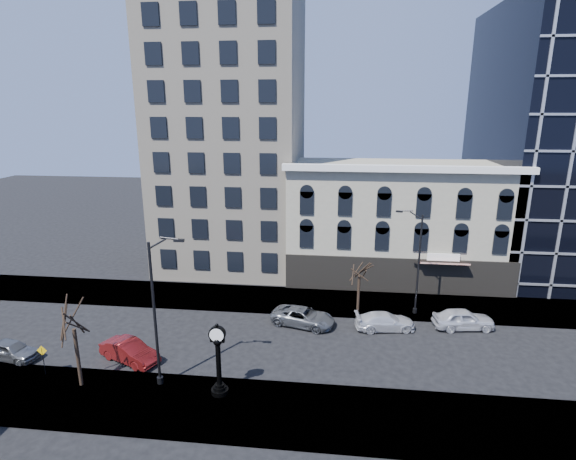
# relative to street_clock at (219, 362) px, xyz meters

# --- Properties ---
(ground) EXTENTS (160.00, 160.00, 0.00)m
(ground) POSITION_rel_street_clock_xyz_m (1.13, 6.69, -2.30)
(ground) COLOR black
(ground) RESTS_ON ground
(sidewalk_far) EXTENTS (160.00, 6.00, 0.12)m
(sidewalk_far) POSITION_rel_street_clock_xyz_m (1.13, 14.69, -2.24)
(sidewalk_far) COLOR #98968A
(sidewalk_far) RESTS_ON ground
(sidewalk_near) EXTENTS (160.00, 6.00, 0.12)m
(sidewalk_near) POSITION_rel_street_clock_xyz_m (1.13, -1.31, -2.24)
(sidewalk_near) COLOR #98968A
(sidewalk_near) RESTS_ON ground
(cream_tower) EXTENTS (15.90, 15.40, 42.50)m
(cream_tower) POSITION_rel_street_clock_xyz_m (-4.98, 25.58, 17.02)
(cream_tower) COLOR beige
(cream_tower) RESTS_ON ground
(victorian_row) EXTENTS (22.60, 11.19, 12.50)m
(victorian_row) POSITION_rel_street_clock_xyz_m (13.13, 22.59, 3.70)
(victorian_row) COLOR #A29C86
(victorian_row) RESTS_ON ground
(street_clock) EXTENTS (1.09, 1.09, 4.82)m
(street_clock) POSITION_rel_street_clock_xyz_m (0.00, 0.00, 0.00)
(street_clock) COLOR black
(street_clock) RESTS_ON sidewalk_near
(street_lamp_near) EXTENTS (2.64, 0.40, 10.21)m
(street_lamp_near) POSITION_rel_street_clock_xyz_m (-3.40, 0.60, 5.53)
(street_lamp_near) COLOR black
(street_lamp_near) RESTS_ON sidewalk_near
(street_lamp_far) EXTENTS (2.38, 0.85, 9.35)m
(street_lamp_far) POSITION_rel_street_clock_xyz_m (13.42, 13.30, 4.88)
(street_lamp_far) COLOR black
(street_lamp_far) RESTS_ON sidewalk_far
(bare_tree_near) EXTENTS (3.75, 3.75, 6.44)m
(bare_tree_near) POSITION_rel_street_clock_xyz_m (-9.19, -0.15, 2.68)
(bare_tree_near) COLOR #302318
(bare_tree_near) RESTS_ON sidewalk_near
(bare_tree_far) EXTENTS (3.04, 3.04, 5.22)m
(bare_tree_far) POSITION_rel_street_clock_xyz_m (9.12, 13.14, 1.76)
(bare_tree_far) COLOR #302318
(bare_tree_far) RESTS_ON sidewalk_far
(warning_sign) EXTENTS (0.70, 0.05, 2.14)m
(warning_sign) POSITION_rel_street_clock_xyz_m (-12.27, 0.69, -0.71)
(warning_sign) COLOR black
(warning_sign) RESTS_ON sidewalk_near
(car_near_a) EXTENTS (4.32, 2.27, 1.40)m
(car_near_a) POSITION_rel_street_clock_xyz_m (-16.01, 2.42, -1.60)
(car_near_a) COLOR #595B60
(car_near_a) RESTS_ON ground
(car_near_b) EXTENTS (4.89, 3.31, 1.52)m
(car_near_b) POSITION_rel_street_clock_xyz_m (-7.41, 3.13, -1.54)
(car_near_b) COLOR maroon
(car_near_b) RESTS_ON ground
(car_far_a) EXTENTS (5.72, 3.72, 1.46)m
(car_far_a) POSITION_rel_street_clock_xyz_m (4.47, 10.01, -1.57)
(car_far_a) COLOR #595B60
(car_far_a) RESTS_ON ground
(car_far_b) EXTENTS (5.10, 2.72, 1.41)m
(car_far_b) POSITION_rel_street_clock_xyz_m (11.19, 10.01, -1.60)
(car_far_b) COLOR silver
(car_far_b) RESTS_ON ground
(car_far_c) EXTENTS (5.09, 2.56, 1.66)m
(car_far_c) POSITION_rel_street_clock_xyz_m (17.57, 10.90, -1.47)
(car_far_c) COLOR silver
(car_far_c) RESTS_ON ground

